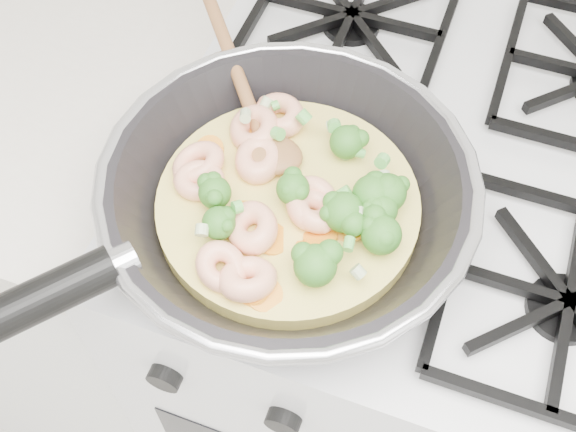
% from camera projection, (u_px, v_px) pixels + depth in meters
% --- Properties ---
extents(stove, '(0.60, 0.60, 0.92)m').
position_uv_depth(stove, '(393.00, 324.00, 1.14)').
color(stove, white).
rests_on(stove, ground).
extents(skillet, '(0.42, 0.55, 0.11)m').
position_uv_depth(skillet, '(284.00, 198.00, 0.66)').
color(skillet, black).
rests_on(skillet, stove).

